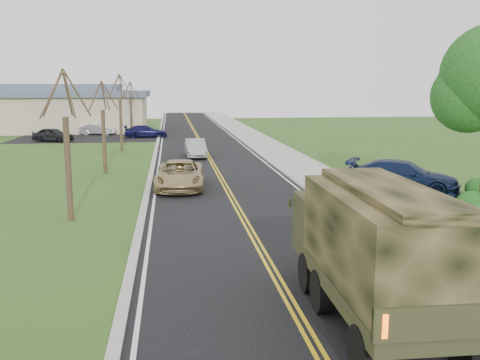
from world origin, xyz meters
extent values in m
plane|color=#2F521B|center=(0.00, 0.00, 0.00)|extent=(160.00, 160.00, 0.00)
cube|color=black|center=(0.00, 40.00, 0.01)|extent=(8.00, 120.00, 0.01)
cube|color=#9E998E|center=(4.15, 40.00, 0.06)|extent=(0.30, 120.00, 0.12)
cube|color=#9E998E|center=(5.90, 40.00, 0.05)|extent=(3.20, 120.00, 0.10)
cube|color=#9E998E|center=(-4.15, 40.00, 0.05)|extent=(0.30, 120.00, 0.10)
sphere|color=#124015|center=(10.20, 10.50, 4.95)|extent=(3.24, 3.24, 3.24)
cylinder|color=#38281C|center=(-7.00, 10.00, 2.10)|extent=(0.24, 0.24, 4.20)
cylinder|color=#38281C|center=(-6.52, 10.13, 5.13)|extent=(1.01, 0.33, 1.90)
cylinder|color=#38281C|center=(-6.97, 10.62, 5.05)|extent=(0.13, 1.29, 1.74)
cylinder|color=#38281C|center=(-7.46, 10.18, 5.13)|extent=(0.98, 0.43, 1.90)
cylinder|color=#38281C|center=(-7.39, 9.52, 5.05)|extent=(0.79, 1.05, 1.77)
cylinder|color=#38281C|center=(-6.73, 9.59, 5.13)|extent=(0.58, 0.90, 1.90)
cylinder|color=#38281C|center=(-7.00, 22.00, 1.98)|extent=(0.24, 0.24, 3.96)
cylinder|color=#38281C|center=(-6.55, 22.12, 4.83)|extent=(0.96, 0.32, 1.79)
cylinder|color=#38281C|center=(-6.97, 22.58, 4.76)|extent=(0.12, 1.22, 1.65)
cylinder|color=#38281C|center=(-7.43, 22.17, 4.83)|extent=(0.93, 0.41, 1.79)
cylinder|color=#38281C|center=(-7.37, 21.55, 4.76)|extent=(0.75, 0.99, 1.67)
cylinder|color=#38281C|center=(-6.75, 21.61, 4.83)|extent=(0.55, 0.85, 1.80)
cylinder|color=#38281C|center=(-7.00, 34.00, 2.22)|extent=(0.24, 0.24, 4.44)
cylinder|color=#38281C|center=(-6.50, 34.13, 5.42)|extent=(1.07, 0.35, 2.00)
cylinder|color=#38281C|center=(-6.97, 34.65, 5.34)|extent=(0.13, 1.36, 1.84)
cylinder|color=#38281C|center=(-7.49, 34.19, 5.42)|extent=(1.03, 0.46, 2.00)
cylinder|color=#38281C|center=(-7.41, 33.49, 5.34)|extent=(0.83, 1.10, 1.87)
cylinder|color=#38281C|center=(-6.72, 33.56, 5.42)|extent=(0.61, 0.95, 2.01)
cylinder|color=#38281C|center=(-7.00, 46.00, 2.04)|extent=(0.24, 0.24, 4.08)
cylinder|color=#38281C|center=(-6.54, 46.12, 4.98)|extent=(0.99, 0.33, 1.84)
cylinder|color=#38281C|center=(-6.97, 46.60, 4.91)|extent=(0.13, 1.25, 1.69)
cylinder|color=#38281C|center=(-7.45, 46.17, 4.98)|extent=(0.95, 0.42, 1.85)
cylinder|color=#38281C|center=(-7.38, 45.53, 4.91)|extent=(0.77, 1.02, 1.72)
cylinder|color=#38281C|center=(-6.74, 45.60, 4.98)|extent=(0.57, 0.88, 1.85)
cube|color=tan|center=(-16.00, 56.00, 2.10)|extent=(20.00, 12.00, 4.20)
cube|color=#475466|center=(-16.00, 56.00, 4.50)|extent=(21.00, 13.00, 0.70)
cube|color=#475466|center=(-16.00, 56.00, 5.20)|extent=(14.00, 8.00, 0.90)
cube|color=black|center=(-10.00, 46.00, 0.01)|extent=(18.00, 10.00, 0.02)
cylinder|color=black|center=(0.56, -3.06, 0.52)|extent=(0.35, 1.05, 1.04)
cylinder|color=black|center=(2.55, -3.10, 0.52)|extent=(0.35, 1.05, 1.04)
cylinder|color=black|center=(0.62, -0.03, 0.52)|extent=(0.35, 1.05, 1.04)
cylinder|color=black|center=(2.60, -0.07, 0.52)|extent=(0.35, 1.05, 1.04)
cylinder|color=black|center=(0.64, 1.29, 0.52)|extent=(0.35, 1.05, 1.04)
cylinder|color=black|center=(2.63, 1.26, 0.52)|extent=(0.35, 1.05, 1.04)
cube|color=#33361D|center=(1.60, -0.62, 0.99)|extent=(2.39, 6.66, 0.33)
cube|color=#33361D|center=(1.64, 1.80, 1.80)|extent=(2.30, 1.84, 1.32)
cube|color=black|center=(1.66, 2.65, 1.99)|extent=(2.08, 0.11, 0.66)
cube|color=#33361D|center=(1.59, -1.42, 1.23)|extent=(2.45, 5.06, 0.14)
cube|color=black|center=(1.59, -1.42, 2.22)|extent=(2.45, 5.06, 1.89)
cube|color=black|center=(1.59, -1.42, 3.22)|extent=(1.60, 5.04, 0.24)
cube|color=#33361D|center=(1.54, -3.93, 1.47)|extent=(2.37, 0.16, 0.62)
cube|color=#FF590C|center=(0.55, -3.97, 1.47)|extent=(0.10, 0.04, 0.43)
imported|color=tan|center=(-2.46, 16.28, 0.75)|extent=(2.74, 5.49, 1.49)
imported|color=#B0B0B5|center=(-1.03, 29.08, 0.69)|extent=(1.63, 4.25, 1.38)
imported|color=#101C3B|center=(8.91, 13.90, 0.81)|extent=(5.99, 4.85, 1.63)
imported|color=black|center=(-14.36, 42.55, 0.69)|extent=(4.37, 3.07, 1.38)
imported|color=#B2B2B7|center=(-10.97, 49.71, 0.65)|extent=(4.08, 1.77, 1.30)
imported|color=#10113C|center=(-5.50, 45.80, 0.65)|extent=(4.58, 2.02, 1.31)
camera|label=1|loc=(-2.91, -11.87, 5.38)|focal=40.00mm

